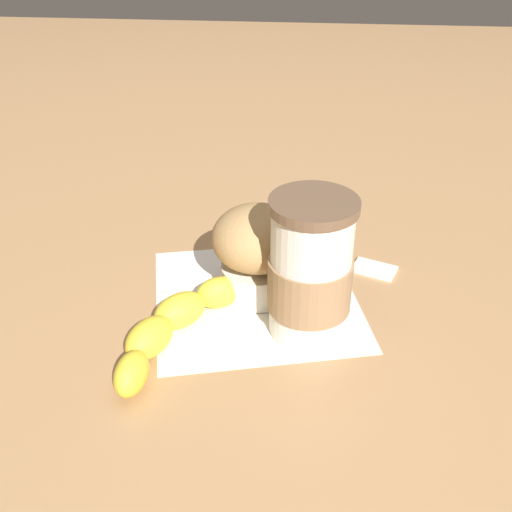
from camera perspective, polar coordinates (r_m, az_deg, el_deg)
ground_plane at (r=0.67m, az=-0.00°, el=-4.06°), size 3.00×3.00×0.00m
paper_napkin at (r=0.67m, az=-0.00°, el=-4.01°), size 0.27×0.27×0.00m
coffee_cup at (r=0.59m, az=5.19°, el=-1.56°), size 0.09×0.09×0.15m
muffin at (r=0.65m, az=0.07°, el=0.70°), size 0.10×0.10×0.11m
banana at (r=0.61m, az=-8.12°, el=-6.62°), size 0.11×0.18×0.04m
sugar_packet at (r=0.73m, az=11.22°, el=-1.12°), size 0.06×0.05×0.01m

